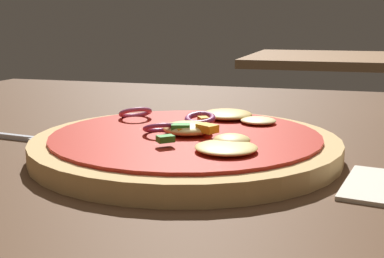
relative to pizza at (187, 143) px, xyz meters
name	(u,v)px	position (x,y,z in m)	size (l,w,h in m)	color
dining_table	(247,163)	(0.05, 0.04, -0.02)	(1.16, 0.91, 0.03)	#4C301C
pizza	(187,143)	(0.00, 0.00, 0.00)	(0.27, 0.27, 0.03)	tan
fork	(14,137)	(-0.19, 0.01, -0.01)	(0.18, 0.04, 0.00)	silver
background_table	(354,60)	(0.16, 1.44, -0.02)	(0.72, 0.61, 0.03)	brown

